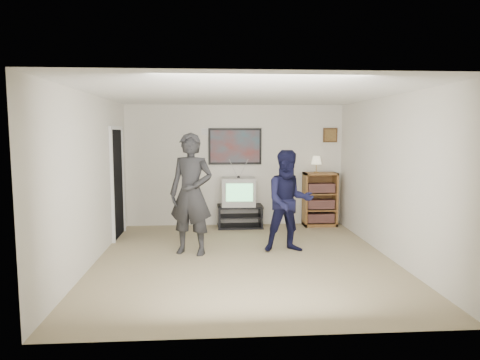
{
  "coord_description": "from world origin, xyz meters",
  "views": [
    {
      "loc": [
        -0.5,
        -6.36,
        1.95
      ],
      "look_at": [
        -0.02,
        0.69,
        1.15
      ],
      "focal_mm": 32.0,
      "sensor_mm": 36.0,
      "label": 1
    }
  ],
  "objects": [
    {
      "name": "air_vent",
      "position": [
        -0.55,
        2.48,
        1.95
      ],
      "size": [
        0.28,
        0.02,
        0.14
      ],
      "primitive_type": "cube",
      "color": "white",
      "rests_on": "room_shell"
    },
    {
      "name": "media_stand",
      "position": [
        0.09,
        2.23,
        0.23
      ],
      "size": [
        0.92,
        0.52,
        0.46
      ],
      "rotation": [
        0.0,
        0.0,
        0.01
      ],
      "color": "black",
      "rests_on": "room_shell"
    },
    {
      "name": "crt_television",
      "position": [
        0.06,
        2.23,
        0.74
      ],
      "size": [
        0.69,
        0.59,
        0.57
      ],
      "primitive_type": null,
      "rotation": [
        0.0,
        0.0,
        -0.04
      ],
      "color": "#A4A49F",
      "rests_on": "media_stand"
    },
    {
      "name": "controller_right",
      "position": [
        0.73,
        0.61,
        1.07
      ],
      "size": [
        0.06,
        0.12,
        0.03
      ],
      "primitive_type": "cube",
      "rotation": [
        0.0,
        0.0,
        0.31
      ],
      "color": "white",
      "rests_on": "person_short"
    },
    {
      "name": "poster",
      "position": [
        0.0,
        2.48,
        1.65
      ],
      "size": [
        1.1,
        0.03,
        0.75
      ],
      "primitive_type": "cube",
      "color": "black",
      "rests_on": "room_shell"
    },
    {
      "name": "controller_left",
      "position": [
        -0.79,
        0.61,
        1.13
      ],
      "size": [
        0.04,
        0.12,
        0.03
      ],
      "primitive_type": "cube",
      "rotation": [
        0.0,
        0.0,
        -0.06
      ],
      "color": "white",
      "rests_on": "person_tall"
    },
    {
      "name": "bookshelf",
      "position": [
        1.76,
        2.28,
        0.56
      ],
      "size": [
        0.68,
        0.39,
        1.11
      ],
      "primitive_type": null,
      "color": "brown",
      "rests_on": "room_shell"
    },
    {
      "name": "person_short",
      "position": [
        0.76,
        0.41,
        0.83
      ],
      "size": [
        0.84,
        0.67,
        1.66
      ],
      "primitive_type": "imported",
      "rotation": [
        0.0,
        0.0,
        0.05
      ],
      "color": "black",
      "rests_on": "room_shell"
    },
    {
      "name": "small_picture",
      "position": [
        2.0,
        2.48,
        1.88
      ],
      "size": [
        0.3,
        0.03,
        0.3
      ],
      "primitive_type": "cube",
      "color": "#362211",
      "rests_on": "room_shell"
    },
    {
      "name": "doorway",
      "position": [
        -2.23,
        1.6,
        1.0
      ],
      "size": [
        0.03,
        0.85,
        2.0
      ],
      "primitive_type": "cube",
      "color": "black",
      "rests_on": "room_shell"
    },
    {
      "name": "person_tall",
      "position": [
        -0.82,
        0.38,
        0.97
      ],
      "size": [
        0.82,
        0.67,
        1.94
      ],
      "primitive_type": "imported",
      "rotation": [
        0.0,
        0.0,
        -0.33
      ],
      "color": "black",
      "rests_on": "room_shell"
    },
    {
      "name": "table_lamp",
      "position": [
        1.67,
        2.3,
        1.28
      ],
      "size": [
        0.21,
        0.21,
        0.34
      ],
      "primitive_type": null,
      "color": "beige",
      "rests_on": "bookshelf"
    },
    {
      "name": "room_shell",
      "position": [
        0.0,
        0.35,
        1.25
      ],
      "size": [
        4.51,
        5.0,
        2.51
      ],
      "color": "#8F7D5B",
      "rests_on": "ground"
    }
  ]
}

